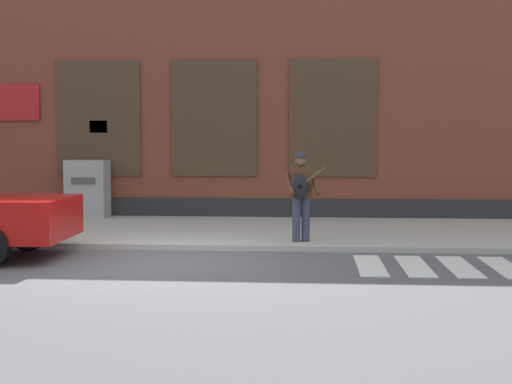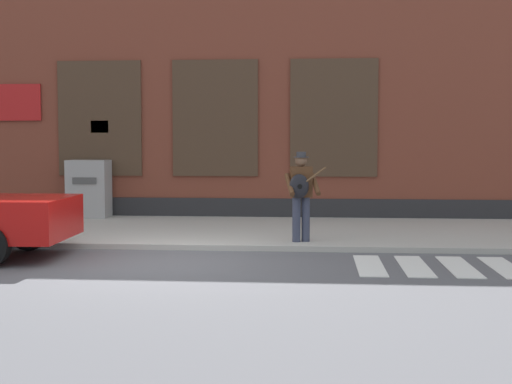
{
  "view_description": "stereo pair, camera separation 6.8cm",
  "coord_description": "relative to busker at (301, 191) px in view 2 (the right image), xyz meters",
  "views": [
    {
      "loc": [
        2.37,
        -11.09,
        1.94
      ],
      "look_at": [
        1.37,
        1.61,
        1.03
      ],
      "focal_mm": 50.0,
      "sensor_mm": 36.0,
      "label": 1
    },
    {
      "loc": [
        2.44,
        -11.09,
        1.94
      ],
      "look_at": [
        1.37,
        1.61,
        1.03
      ],
      "focal_mm": 50.0,
      "sensor_mm": 36.0,
      "label": 2
    }
  ],
  "objects": [
    {
      "name": "sidewalk",
      "position": [
        -2.17,
        1.85,
        -0.98
      ],
      "size": [
        28.0,
        4.82,
        0.1
      ],
      "color": "#ADAAA3",
      "rests_on": "ground"
    },
    {
      "name": "ground_plane",
      "position": [
        -2.17,
        -1.87,
        -1.04
      ],
      "size": [
        160.0,
        160.0,
        0.0
      ],
      "primitive_type": "plane",
      "color": "#56565B"
    },
    {
      "name": "building_backdrop",
      "position": [
        -2.17,
        6.26,
        2.13
      ],
      "size": [
        28.0,
        4.06,
        6.34
      ],
      "color": "brown",
      "rests_on": "ground"
    },
    {
      "name": "utility_box",
      "position": [
        -5.2,
        3.81,
        -0.24
      ],
      "size": [
        0.97,
        0.65,
        1.38
      ],
      "color": "#9E9E9E",
      "rests_on": "sidewalk"
    },
    {
      "name": "busker",
      "position": [
        0.0,
        0.0,
        0.0
      ],
      "size": [
        0.77,
        0.64,
        1.65
      ],
      "color": "#33384C",
      "rests_on": "sidewalk"
    }
  ]
}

